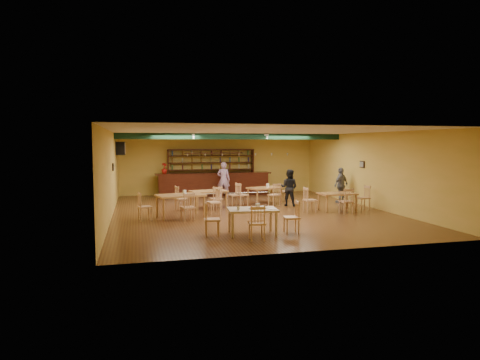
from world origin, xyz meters
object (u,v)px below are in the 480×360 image
object	(u,v)px
patron_bar	(224,180)
near_table	(252,222)
dining_table_b	(265,195)
dining_table_d	(337,202)
bar_counter	(214,184)
dining_table_a	(209,199)
patron_right_a	(289,188)
dining_table_c	(181,206)

from	to	relation	value
patron_bar	near_table	bearing A→B (deg)	104.39
dining_table_b	dining_table_d	distance (m)	3.26
dining_table_d	bar_counter	bearing A→B (deg)	120.69
dining_table_a	patron_right_a	xyz separation A→B (m)	(3.33, -0.19, 0.40)
near_table	patron_right_a	bearing A→B (deg)	64.81
dining_table_a	near_table	bearing A→B (deg)	-100.12
dining_table_a	dining_table_d	size ratio (longest dim) A/B	1.02
dining_table_a	dining_table_c	distance (m)	2.26
bar_counter	dining_table_b	world-z (taller)	bar_counter
patron_bar	dining_table_c	bearing A→B (deg)	83.18
dining_table_a	dining_table_b	size ratio (longest dim) A/B	1.00
dining_table_c	patron_bar	distance (m)	5.59
patron_right_a	bar_counter	bearing A→B (deg)	-21.25
patron_right_a	near_table	bearing A→B (deg)	97.32
patron_right_a	dining_table_d	bearing A→B (deg)	166.52
dining_table_a	dining_table_d	world-z (taller)	dining_table_a
bar_counter	patron_right_a	world-z (taller)	patron_right_a
dining_table_d	patron_right_a	distance (m)	2.17
bar_counter	near_table	size ratio (longest dim) A/B	4.14
dining_table_b	dining_table_c	distance (m)	4.56
dining_table_b	patron_bar	xyz separation A→B (m)	(-1.28, 2.48, 0.50)
near_table	patron_bar	world-z (taller)	patron_bar
dining_table_c	patron_bar	xyz separation A→B (m)	(2.55, 4.95, 0.45)
dining_table_c	dining_table_b	bearing A→B (deg)	20.11
bar_counter	patron_bar	xyz separation A→B (m)	(0.33, -0.83, 0.28)
dining_table_c	near_table	world-z (taller)	dining_table_c
dining_table_c	dining_table_d	world-z (taller)	dining_table_c
dining_table_b	near_table	distance (m)	6.10
dining_table_c	dining_table_a	bearing A→B (deg)	42.32
dining_table_a	patron_bar	world-z (taller)	patron_bar
dining_table_c	patron_bar	world-z (taller)	patron_bar
dining_table_c	dining_table_d	size ratio (longest dim) A/B	1.17
bar_counter	dining_table_c	size ratio (longest dim) A/B	3.55
dining_table_a	near_table	world-z (taller)	near_table
dining_table_a	patron_right_a	bearing A→B (deg)	-17.61
dining_table_c	patron_bar	bearing A→B (deg)	50.07
dining_table_a	near_table	distance (m)	5.10
dining_table_d	near_table	size ratio (longest dim) A/B	1.00
patron_bar	patron_right_a	bearing A→B (deg)	142.81
dining_table_d	near_table	distance (m)	5.35
dining_table_d	patron_right_a	world-z (taller)	patron_right_a
bar_counter	patron_right_a	distance (m)	4.77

